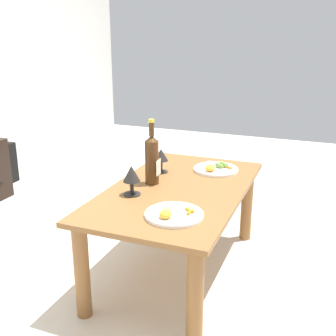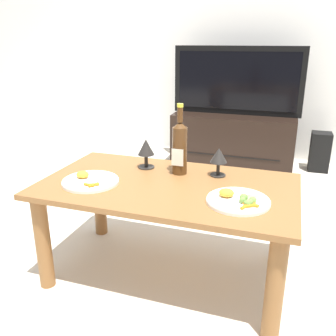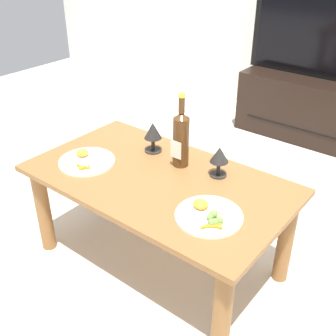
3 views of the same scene
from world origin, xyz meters
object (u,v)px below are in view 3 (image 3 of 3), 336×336
(tv_screen, at_px, (328,37))
(wine_bottle, at_px, (181,137))
(goblet_left, at_px, (153,132))
(dinner_plate_right, at_px, (209,215))
(tv_stand, at_px, (315,107))
(goblet_right, at_px, (219,156))
(dinner_plate_left, at_px, (87,161))
(dining_table, at_px, (158,194))

(tv_screen, relative_size, wine_bottle, 3.33)
(goblet_left, bearing_deg, dinner_plate_right, -28.85)
(tv_stand, distance_m, goblet_right, 1.71)
(goblet_right, relative_size, dinner_plate_left, 0.54)
(goblet_right, height_order, dinner_plate_left, goblet_right)
(goblet_left, distance_m, dinner_plate_left, 0.33)
(wine_bottle, relative_size, goblet_left, 2.29)
(dinner_plate_right, bearing_deg, goblet_left, 151.15)
(tv_screen, xyz_separation_m, dinner_plate_right, (0.31, -1.94, -0.26))
(goblet_right, distance_m, dinner_plate_right, 0.32)
(goblet_right, bearing_deg, tv_screen, 95.99)
(wine_bottle, relative_size, dinner_plate_left, 1.32)
(tv_stand, height_order, wine_bottle, wine_bottle)
(dining_table, height_order, wine_bottle, wine_bottle)
(tv_screen, relative_size, dinner_plate_right, 4.44)
(goblet_right, xyz_separation_m, dinner_plate_left, (-0.53, -0.28, -0.08))
(tv_stand, relative_size, tv_screen, 0.95)
(dinner_plate_left, height_order, dinner_plate_right, dinner_plate_right)
(wine_bottle, distance_m, dinner_plate_left, 0.45)
(tv_stand, bearing_deg, goblet_left, -96.65)
(tv_screen, bearing_deg, goblet_left, -96.66)
(dining_table, bearing_deg, wine_bottle, 85.66)
(dinner_plate_right, bearing_deg, wine_bottle, 141.89)
(tv_screen, bearing_deg, dinner_plate_right, -80.82)
(dining_table, distance_m, wine_bottle, 0.27)
(dinner_plate_left, bearing_deg, dinner_plate_right, -0.19)
(goblet_right, xyz_separation_m, dinner_plate_right, (0.14, -0.28, -0.08))
(tv_stand, xyz_separation_m, wine_bottle, (-0.01, -1.69, 0.39))
(tv_screen, xyz_separation_m, wine_bottle, (-0.01, -1.69, -0.14))
(goblet_left, distance_m, goblet_right, 0.37)
(tv_stand, xyz_separation_m, tv_screen, (0.00, -0.00, 0.52))
(tv_screen, xyz_separation_m, goblet_left, (-0.19, -1.66, -0.18))
(dining_table, distance_m, tv_screen, 1.87)
(wine_bottle, bearing_deg, dining_table, -94.34)
(wine_bottle, bearing_deg, tv_screen, 89.67)
(tv_screen, relative_size, dinner_plate_left, 4.41)
(dining_table, xyz_separation_m, tv_stand, (0.02, 1.84, -0.16))
(dining_table, xyz_separation_m, dinner_plate_right, (0.33, -0.11, 0.10))
(tv_stand, bearing_deg, dinner_plate_right, -80.83)
(dining_table, height_order, goblet_left, goblet_left)
(dining_table, xyz_separation_m, tv_screen, (0.02, 1.84, 0.36))
(goblet_left, xyz_separation_m, dinner_plate_left, (-0.16, -0.28, -0.09))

